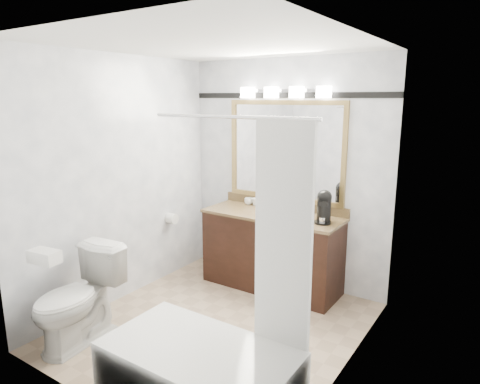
# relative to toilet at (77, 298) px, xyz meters

# --- Properties ---
(room) EXTENTS (2.42, 2.62, 2.52)m
(room) POSITION_rel_toilet_xyz_m (0.83, 0.87, 0.84)
(room) COLOR tan
(room) RESTS_ON ground
(vanity) EXTENTS (1.53, 0.58, 0.97)m
(vanity) POSITION_rel_toilet_xyz_m (0.83, 1.89, 0.03)
(vanity) COLOR black
(vanity) RESTS_ON ground
(mirror) EXTENTS (1.40, 0.04, 1.10)m
(mirror) POSITION_rel_toilet_xyz_m (0.83, 2.15, 1.09)
(mirror) COLOR #A4854A
(mirror) RESTS_ON room
(vanity_light_bar) EXTENTS (1.02, 0.14, 0.12)m
(vanity_light_bar) POSITION_rel_toilet_xyz_m (0.83, 2.10, 1.72)
(vanity_light_bar) COLOR silver
(vanity_light_bar) RESTS_ON room
(accent_stripe) EXTENTS (2.40, 0.01, 0.06)m
(accent_stripe) POSITION_rel_toilet_xyz_m (0.83, 2.16, 1.69)
(accent_stripe) COLOR black
(accent_stripe) RESTS_ON room
(bathtub) EXTENTS (1.30, 0.75, 1.96)m
(bathtub) POSITION_rel_toilet_xyz_m (1.39, -0.03, -0.13)
(bathtub) COLOR white
(bathtub) RESTS_ON ground
(tp_roll) EXTENTS (0.11, 0.12, 0.12)m
(tp_roll) POSITION_rel_toilet_xyz_m (-0.31, 1.53, 0.29)
(tp_roll) COLOR white
(tp_roll) RESTS_ON room
(toilet) EXTENTS (0.53, 0.84, 0.82)m
(toilet) POSITION_rel_toilet_xyz_m (0.00, 0.00, 0.00)
(toilet) COLOR white
(toilet) RESTS_ON ground
(tissue_box) EXTENTS (0.26, 0.17, 0.10)m
(tissue_box) POSITION_rel_toilet_xyz_m (0.00, -0.25, 0.46)
(tissue_box) COLOR white
(tissue_box) RESTS_ON toilet
(coffee_maker) EXTENTS (0.17, 0.22, 0.33)m
(coffee_maker) POSITION_rel_toilet_xyz_m (1.42, 1.89, 0.61)
(coffee_maker) COLOR black
(coffee_maker) RESTS_ON vanity
(cup_left) EXTENTS (0.11, 0.11, 0.08)m
(cup_left) POSITION_rel_toilet_xyz_m (0.39, 2.09, 0.48)
(cup_left) COLOR white
(cup_left) RESTS_ON vanity
(cup_right) EXTENTS (0.11, 0.11, 0.08)m
(cup_right) POSITION_rel_toilet_xyz_m (0.49, 2.10, 0.48)
(cup_right) COLOR white
(cup_right) RESTS_ON vanity
(soap_bottle_a) EXTENTS (0.07, 0.07, 0.12)m
(soap_bottle_a) POSITION_rel_toilet_xyz_m (0.79, 2.08, 0.50)
(soap_bottle_a) COLOR white
(soap_bottle_a) RESTS_ON vanity
(soap_bottle_b) EXTENTS (0.08, 0.08, 0.09)m
(soap_bottle_b) POSITION_rel_toilet_xyz_m (0.93, 2.02, 0.49)
(soap_bottle_b) COLOR white
(soap_bottle_b) RESTS_ON vanity
(soap_bar) EXTENTS (0.08, 0.05, 0.02)m
(soap_bar) POSITION_rel_toilet_xyz_m (0.81, 2.00, 0.45)
(soap_bar) COLOR beige
(soap_bar) RESTS_ON vanity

